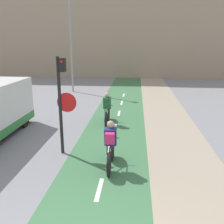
% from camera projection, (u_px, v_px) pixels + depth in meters
% --- Properties ---
extents(building_row_background, '(60.00, 5.20, 11.49)m').
position_uv_depth(building_row_background, '(130.00, 25.00, 28.58)').
color(building_row_background, gray).
rests_on(building_row_background, ground_plane).
extents(traffic_light_pole, '(0.67, 0.25, 3.38)m').
position_uv_depth(traffic_light_pole, '(62.00, 96.00, 8.36)').
color(traffic_light_pole, black).
rests_on(traffic_light_pole, ground_plane).
extents(street_lamp_far, '(0.36, 0.36, 7.35)m').
position_uv_depth(street_lamp_far, '(71.00, 34.00, 18.93)').
color(street_lamp_far, gray).
rests_on(street_lamp_far, ground_plane).
extents(cyclist_near, '(0.46, 1.73, 1.55)m').
position_uv_depth(cyclist_near, '(111.00, 147.00, 7.64)').
color(cyclist_near, black).
rests_on(cyclist_near, ground_plane).
extents(cyclist_far, '(0.46, 1.69, 1.54)m').
position_uv_depth(cyclist_far, '(107.00, 110.00, 11.96)').
color(cyclist_far, black).
rests_on(cyclist_far, ground_plane).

